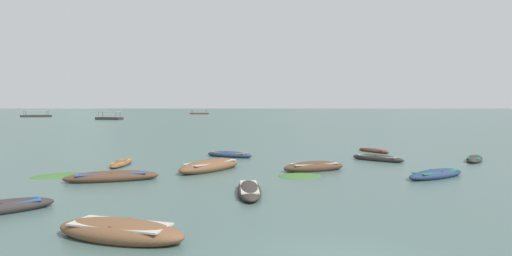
% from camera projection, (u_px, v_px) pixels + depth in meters
% --- Properties ---
extents(ground_plane, '(6000.00, 6000.00, 0.00)m').
position_uv_depth(ground_plane, '(229.00, 108.00, 1502.96)').
color(ground_plane, '#425B56').
extents(mountain_1, '(697.56, 697.56, 265.25)m').
position_uv_depth(mountain_1, '(69.00, 70.00, 1373.79)').
color(mountain_1, slate).
rests_on(mountain_1, ground).
extents(mountain_2, '(1421.93, 1421.93, 427.84)m').
position_uv_depth(mountain_2, '(200.00, 59.00, 1738.63)').
color(mountain_2, '#4C5B56').
rests_on(mountain_2, ground).
extents(mountain_3, '(820.77, 820.77, 220.74)m').
position_uv_depth(mountain_3, '(385.00, 79.00, 1494.77)').
color(mountain_3, slate).
rests_on(mountain_3, ground).
extents(rowboat_0, '(1.06, 3.78, 0.48)m').
position_uv_depth(rowboat_0, '(249.00, 190.00, 16.33)').
color(rowboat_0, '#2D2826').
rests_on(rowboat_0, ground).
extents(rowboat_1, '(4.05, 2.58, 0.68)m').
position_uv_depth(rowboat_1, '(120.00, 231.00, 10.72)').
color(rowboat_1, brown).
rests_on(rowboat_1, ground).
extents(rowboat_2, '(2.05, 3.09, 0.37)m').
position_uv_depth(rowboat_2, '(373.00, 151.00, 31.49)').
color(rowboat_2, '#4C3323').
rests_on(rowboat_2, ground).
extents(rowboat_3, '(1.03, 3.17, 0.39)m').
position_uv_depth(rowboat_3, '(121.00, 163.00, 24.26)').
color(rowboat_3, brown).
rests_on(rowboat_3, ground).
extents(rowboat_4, '(2.75, 3.19, 0.46)m').
position_uv_depth(rowboat_4, '(474.00, 159.00, 26.24)').
color(rowboat_4, '#2D2826').
rests_on(rowboat_4, ground).
extents(rowboat_5, '(3.91, 2.21, 0.67)m').
position_uv_depth(rowboat_5, '(314.00, 167.00, 22.27)').
color(rowboat_5, '#4C3323').
rests_on(rowboat_5, ground).
extents(rowboat_6, '(4.03, 2.74, 0.54)m').
position_uv_depth(rowboat_6, '(436.00, 174.00, 20.05)').
color(rowboat_6, navy).
rests_on(rowboat_6, ground).
extents(rowboat_7, '(3.13, 3.21, 0.52)m').
position_uv_depth(rowboat_7, '(378.00, 158.00, 26.39)').
color(rowboat_7, '#2D2826').
rests_on(rowboat_7, ground).
extents(rowboat_9, '(3.68, 2.73, 0.51)m').
position_uv_depth(rowboat_9, '(229.00, 155.00, 28.48)').
color(rowboat_9, navy).
rests_on(rowboat_9, ground).
extents(rowboat_10, '(4.57, 2.01, 0.62)m').
position_uv_depth(rowboat_10, '(112.00, 177.00, 19.19)').
color(rowboat_10, '#4C3323').
rests_on(rowboat_10, ground).
extents(rowboat_12, '(4.13, 4.45, 0.78)m').
position_uv_depth(rowboat_12, '(210.00, 166.00, 22.36)').
color(rowboat_12, brown).
rests_on(rowboat_12, ground).
extents(ferry_0, '(10.18, 5.34, 2.54)m').
position_uv_depth(ferry_0, '(36.00, 116.00, 143.35)').
color(ferry_0, '#2D2826').
rests_on(ferry_0, ground).
extents(ferry_1, '(9.64, 4.27, 2.54)m').
position_uv_depth(ferry_1, '(199.00, 113.00, 199.65)').
color(ferry_1, brown).
rests_on(ferry_1, ground).
extents(ferry_2, '(7.92, 4.88, 2.54)m').
position_uv_depth(ferry_2, '(109.00, 118.00, 111.71)').
color(ferry_2, '#2D2826').
rests_on(ferry_2, ground).
extents(weed_patch_0, '(2.90, 2.70, 0.14)m').
position_uv_depth(weed_patch_0, '(300.00, 176.00, 20.51)').
color(weed_patch_0, '#38662D').
rests_on(weed_patch_0, ground).
extents(weed_patch_1, '(3.28, 2.93, 0.14)m').
position_uv_depth(weed_patch_1, '(59.00, 176.00, 20.59)').
color(weed_patch_1, '#38662D').
rests_on(weed_patch_1, ground).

